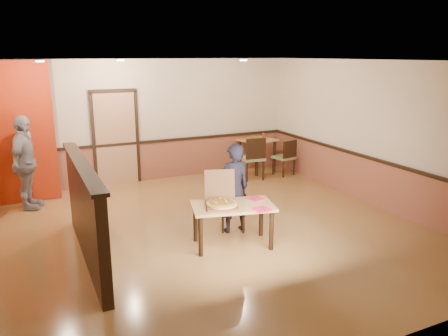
% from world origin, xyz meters
% --- Properties ---
extents(floor, '(7.00, 7.00, 0.00)m').
position_xyz_m(floor, '(0.00, 0.00, 0.00)').
color(floor, '#A2733F').
rests_on(floor, ground).
extents(ceiling, '(7.00, 7.00, 0.00)m').
position_xyz_m(ceiling, '(0.00, 0.00, 2.80)').
color(ceiling, black).
rests_on(ceiling, wall_back).
extents(wall_back, '(7.00, 0.00, 7.00)m').
position_xyz_m(wall_back, '(0.00, 3.50, 1.40)').
color(wall_back, beige).
rests_on(wall_back, floor).
extents(wall_right, '(0.00, 7.00, 7.00)m').
position_xyz_m(wall_right, '(3.50, 0.00, 1.40)').
color(wall_right, beige).
rests_on(wall_right, floor).
extents(wainscot_back, '(7.00, 0.04, 0.90)m').
position_xyz_m(wainscot_back, '(0.00, 3.47, 0.45)').
color(wainscot_back, brown).
rests_on(wainscot_back, floor).
extents(chair_rail_back, '(7.00, 0.06, 0.06)m').
position_xyz_m(chair_rail_back, '(0.00, 3.45, 0.92)').
color(chair_rail_back, black).
rests_on(chair_rail_back, wall_back).
extents(wainscot_right, '(0.04, 7.00, 0.90)m').
position_xyz_m(wainscot_right, '(3.47, 0.00, 0.45)').
color(wainscot_right, brown).
rests_on(wainscot_right, floor).
extents(chair_rail_right, '(0.06, 7.00, 0.06)m').
position_xyz_m(chair_rail_right, '(3.45, 0.00, 0.92)').
color(chair_rail_right, black).
rests_on(chair_rail_right, wall_right).
extents(back_door, '(0.90, 0.06, 2.10)m').
position_xyz_m(back_door, '(-0.80, 3.46, 1.05)').
color(back_door, tan).
rests_on(back_door, wall_back).
extents(booth_partition, '(0.20, 3.10, 1.44)m').
position_xyz_m(booth_partition, '(-2.00, -0.20, 0.74)').
color(booth_partition, black).
rests_on(booth_partition, floor).
extents(red_accent_panel, '(1.60, 0.20, 2.78)m').
position_xyz_m(red_accent_panel, '(-2.90, 3.00, 1.40)').
color(red_accent_panel, '#A1240B').
rests_on(red_accent_panel, floor).
extents(spot_a, '(0.14, 0.14, 0.02)m').
position_xyz_m(spot_a, '(-2.30, 1.80, 2.78)').
color(spot_a, '#FFEAB2').
rests_on(spot_a, ceiling).
extents(spot_b, '(0.14, 0.14, 0.02)m').
position_xyz_m(spot_b, '(-0.80, 2.50, 2.78)').
color(spot_b, '#FFEAB2').
rests_on(spot_b, ceiling).
extents(spot_c, '(0.14, 0.14, 0.02)m').
position_xyz_m(spot_c, '(1.40, 1.50, 2.78)').
color(spot_c, '#FFEAB2').
rests_on(spot_c, ceiling).
extents(main_table, '(1.37, 0.98, 0.67)m').
position_xyz_m(main_table, '(0.10, -0.68, 0.56)').
color(main_table, tan).
rests_on(main_table, floor).
extents(diner_chair, '(0.55, 0.55, 0.84)m').
position_xyz_m(diner_chair, '(0.42, -0.04, 0.46)').
color(diner_chair, olive).
rests_on(diner_chair, floor).
extents(side_chair_left, '(0.55, 0.55, 1.03)m').
position_xyz_m(side_chair_left, '(2.16, 2.42, 0.56)').
color(side_chair_left, olive).
rests_on(side_chair_left, floor).
extents(side_chair_right, '(0.52, 0.52, 0.89)m').
position_xyz_m(side_chair_right, '(3.08, 2.43, 0.49)').
color(side_chair_right, olive).
rests_on(side_chair_right, floor).
extents(side_table, '(0.97, 0.97, 0.84)m').
position_xyz_m(side_table, '(2.62, 3.05, 0.65)').
color(side_table, tan).
rests_on(side_table, floor).
extents(diner, '(0.55, 0.36, 1.50)m').
position_xyz_m(diner, '(0.38, -0.18, 0.75)').
color(diner, black).
rests_on(diner, floor).
extents(passerby, '(0.77, 1.15, 1.81)m').
position_xyz_m(passerby, '(-2.71, 2.48, 0.91)').
color(passerby, gray).
rests_on(passerby, floor).
extents(pizza_box, '(0.62, 0.68, 0.50)m').
position_xyz_m(pizza_box, '(-0.07, -0.64, 0.73)').
color(pizza_box, brown).
rests_on(pizza_box, main_table).
extents(pizza, '(0.52, 0.52, 0.03)m').
position_xyz_m(pizza, '(-0.08, -0.69, 0.72)').
color(pizza, gold).
rests_on(pizza, pizza_box).
extents(napkin_near, '(0.25, 0.25, 0.01)m').
position_xyz_m(napkin_near, '(0.41, -1.04, 0.67)').
color(napkin_near, '#ED103F').
rests_on(napkin_near, main_table).
extents(napkin_far, '(0.27, 0.27, 0.01)m').
position_xyz_m(napkin_far, '(0.56, -0.56, 0.67)').
color(napkin_far, '#ED103F').
rests_on(napkin_far, main_table).
extents(condiment, '(0.06, 0.06, 0.15)m').
position_xyz_m(condiment, '(2.73, 2.94, 0.91)').
color(condiment, '#91371A').
rests_on(condiment, side_table).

